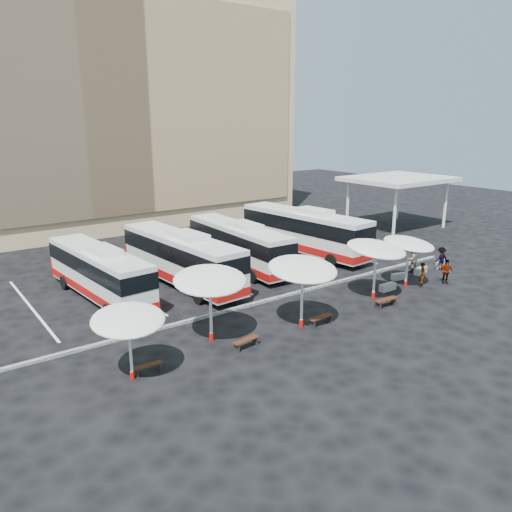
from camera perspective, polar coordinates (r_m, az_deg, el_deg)
ground at (r=30.53m, az=1.82°, el=-5.49°), size 120.00×120.00×0.00m
sandstone_building at (r=57.11m, az=-19.00°, el=16.38°), size 42.00×18.25×29.60m
service_canopy at (r=53.09m, az=15.96°, el=8.33°), size 10.00×8.00×5.20m
curb_divider at (r=30.87m, az=1.24°, el=-5.10°), size 34.00×0.25×0.15m
bay_lines at (r=36.81m, az=-5.86°, el=-1.86°), size 24.15×12.00×0.01m
bus_0 at (r=32.50m, az=-17.51°, el=-1.64°), size 3.14×10.99×3.44m
bus_1 at (r=33.93m, az=-8.55°, el=-0.09°), size 3.31×11.95×3.75m
bus_2 at (r=37.43m, az=-2.03°, el=1.41°), size 2.96×11.41×3.60m
bus_3 at (r=41.38m, az=5.51°, el=2.96°), size 3.76×12.56×3.93m
sunshade_0 at (r=21.73m, az=-14.40°, el=-7.11°), size 3.67×3.70×3.24m
sunshade_1 at (r=24.63m, az=-5.29°, el=-2.79°), size 4.66×4.68×3.80m
sunshade_2 at (r=26.27m, az=5.34°, el=-1.52°), size 4.14×4.18×3.85m
sunshade_3 at (r=31.29m, az=13.58°, el=0.75°), size 4.57×4.60×3.77m
sunshade_4 at (r=34.29m, az=17.07°, el=1.31°), size 4.35×4.37×3.46m
wood_bench_0 at (r=23.09m, az=-12.24°, el=-12.26°), size 1.34×0.41×0.41m
wood_bench_1 at (r=24.82m, az=-1.15°, el=-9.73°), size 1.54×0.58×0.46m
wood_bench_2 at (r=27.65m, az=7.44°, el=-7.09°), size 1.58×0.43×0.48m
wood_bench_3 at (r=30.92m, az=14.64°, el=-4.97°), size 1.66×0.52×0.50m
conc_bench_0 at (r=33.87m, az=14.81°, el=-3.45°), size 1.26×0.44×0.47m
conc_bench_1 at (r=36.39m, az=16.04°, el=-2.25°), size 1.23×0.65×0.44m
conc_bench_2 at (r=38.14m, az=18.31°, el=-1.60°), size 1.33×0.64×0.48m
conc_bench_3 at (r=40.35m, az=20.36°, el=-0.85°), size 1.41×0.93×0.50m
passenger_0 at (r=35.04m, az=18.52°, el=-2.06°), size 0.74×0.70×1.69m
passenger_1 at (r=38.26m, az=17.42°, el=-0.36°), size 0.99×0.81×1.91m
passenger_2 at (r=36.34m, az=20.87°, el=-1.67°), size 1.04×0.92×1.69m
passenger_3 at (r=39.42m, az=20.40°, el=-0.29°), size 1.22×0.82×1.75m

